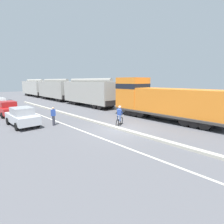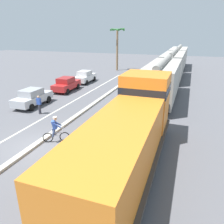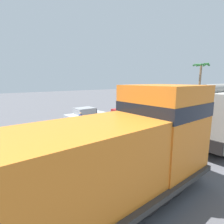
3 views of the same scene
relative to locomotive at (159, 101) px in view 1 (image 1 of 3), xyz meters
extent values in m
plane|color=#56565B|center=(-5.94, -0.22, -1.80)|extent=(120.00, 120.00, 0.00)
cube|color=#B2AD9E|center=(-5.94, 5.78, -1.72)|extent=(0.36, 36.00, 0.16)
cube|color=silver|center=(-8.34, 5.78, -1.79)|extent=(0.14, 36.00, 0.01)
cube|color=orange|center=(0.00, -1.44, 0.10)|extent=(2.70, 9.86, 2.40)
cube|color=orange|center=(0.00, 3.56, 0.65)|extent=(2.80, 2.80, 3.50)
cube|color=black|center=(0.00, 3.56, 1.44)|extent=(2.83, 2.83, 0.56)
cube|color=#383533|center=(0.00, -0.84, -1.10)|extent=(3.10, 11.60, 0.20)
cylinder|color=#4C4947|center=(0.00, -0.84, -1.25)|extent=(1.10, 3.00, 1.10)
cylinder|color=black|center=(0.00, 3.15, -1.30)|extent=(2.40, 1.00, 1.00)
cylinder|color=black|center=(0.00, 2.35, -1.30)|extent=(2.40, 1.00, 1.00)
cylinder|color=black|center=(0.00, 1.55, -1.30)|extent=(2.40, 1.00, 1.00)
cylinder|color=black|center=(0.00, -3.23, -1.30)|extent=(2.40, 1.00, 1.00)
cylinder|color=black|center=(0.00, -4.03, -1.30)|extent=(2.40, 1.00, 1.00)
cylinder|color=black|center=(0.00, -4.83, -1.30)|extent=(2.40, 1.00, 1.00)
cube|color=#A09E96|center=(0.00, 12.16, 0.35)|extent=(2.90, 10.40, 3.10)
cylinder|color=gray|center=(0.00, 12.16, 2.08)|extent=(0.60, 9.88, 0.60)
cube|color=black|center=(0.00, 17.41, -0.85)|extent=(2.61, 0.10, 0.70)
cube|color=black|center=(0.00, 6.91, -0.85)|extent=(2.61, 0.10, 0.70)
cylinder|color=black|center=(0.00, 15.93, -1.35)|extent=(2.46, 0.90, 0.90)
cylinder|color=black|center=(0.00, 14.83, -1.35)|extent=(2.46, 0.90, 0.90)
cylinder|color=black|center=(0.00, 9.48, -1.35)|extent=(2.46, 0.90, 0.90)
cylinder|color=black|center=(0.00, 8.38, -1.35)|extent=(2.46, 0.90, 0.90)
cube|color=#9F9C94|center=(0.00, 23.76, 0.35)|extent=(2.90, 10.40, 3.10)
cylinder|color=gray|center=(0.00, 23.76, 2.08)|extent=(0.60, 9.88, 0.60)
cube|color=black|center=(0.00, 29.01, -0.85)|extent=(2.61, 0.10, 0.70)
cube|color=black|center=(0.00, 18.51, -0.85)|extent=(2.61, 0.10, 0.70)
cylinder|color=black|center=(0.00, 27.53, -1.35)|extent=(2.46, 0.90, 0.90)
cylinder|color=black|center=(0.00, 26.43, -1.35)|extent=(2.46, 0.90, 0.90)
cylinder|color=black|center=(0.00, 21.08, -1.35)|extent=(2.46, 0.90, 0.90)
cylinder|color=black|center=(0.00, 19.98, -1.35)|extent=(2.46, 0.90, 0.90)
cube|color=#AFADA5|center=(0.00, 35.36, 0.35)|extent=(2.90, 10.40, 3.10)
cylinder|color=gray|center=(0.00, 35.36, 2.08)|extent=(0.60, 9.88, 0.60)
cube|color=black|center=(0.00, 40.61, -0.85)|extent=(2.61, 0.10, 0.70)
cube|color=black|center=(0.00, 30.11, -0.85)|extent=(2.61, 0.10, 0.70)
cylinder|color=black|center=(0.00, 39.13, -1.35)|extent=(2.46, 0.90, 0.90)
cylinder|color=black|center=(0.00, 38.03, -1.35)|extent=(2.46, 0.90, 0.90)
cylinder|color=black|center=(0.00, 32.68, -1.35)|extent=(2.46, 0.90, 0.90)
cylinder|color=black|center=(0.00, 31.58, -1.35)|extent=(2.46, 0.90, 0.90)
cube|color=#B7BABF|center=(-11.25, 6.30, -1.13)|extent=(1.76, 4.22, 0.70)
cube|color=#9C9EA2|center=(-11.25, 6.15, -0.48)|extent=(1.53, 1.92, 0.60)
cube|color=#1E232D|center=(-11.26, 7.15, -0.53)|extent=(1.43, 0.14, 0.51)
cylinder|color=black|center=(-12.07, 7.60, -1.48)|extent=(0.23, 0.64, 0.64)
cylinder|color=black|center=(-10.46, 7.62, -1.48)|extent=(0.23, 0.64, 0.64)
cylinder|color=black|center=(-12.04, 4.99, -1.48)|extent=(0.23, 0.64, 0.64)
cylinder|color=black|center=(-10.42, 5.01, -1.48)|extent=(0.23, 0.64, 0.64)
cube|color=red|center=(-11.10, 12.22, -1.13)|extent=(1.82, 4.25, 0.70)
cube|color=maroon|center=(-11.10, 12.07, -0.48)|extent=(1.56, 1.94, 0.60)
cube|color=#1E232D|center=(-11.13, 13.07, -0.53)|extent=(1.43, 0.16, 0.51)
cylinder|color=black|center=(-10.34, 13.55, -1.48)|extent=(0.24, 0.65, 0.64)
cylinder|color=black|center=(-11.87, 10.90, -1.48)|extent=(0.24, 0.65, 0.64)
cylinder|color=black|center=(-10.26, 10.94, -1.48)|extent=(0.24, 0.65, 0.64)
cylinder|color=black|center=(-10.33, 18.48, -1.48)|extent=(0.23, 0.64, 0.64)
cylinder|color=black|center=(-10.28, 15.87, -1.48)|extent=(0.23, 0.64, 0.64)
torus|color=black|center=(-4.54, 0.92, -1.47)|extent=(0.62, 0.34, 0.66)
torus|color=black|center=(-5.49, 0.47, -1.47)|extent=(0.62, 0.34, 0.66)
cylinder|color=silver|center=(-5.01, 0.70, -1.17)|extent=(0.73, 0.38, 0.05)
cylinder|color=silver|center=(-4.92, 0.74, -1.35)|extent=(0.45, 0.25, 0.36)
cylinder|color=silver|center=(-5.21, 0.61, -1.02)|extent=(0.04, 0.04, 0.30)
cylinder|color=silver|center=(-4.61, 0.89, -0.92)|extent=(0.24, 0.45, 0.04)
cylinder|color=#38476B|center=(-5.16, 0.74, -1.12)|extent=(0.33, 0.26, 0.52)
cylinder|color=#38476B|center=(-5.08, 0.56, -1.12)|extent=(0.30, 0.24, 0.52)
cube|color=#2D4CA5|center=(-5.06, 0.68, -0.60)|extent=(0.44, 0.45, 0.57)
sphere|color=tan|center=(-4.99, 0.71, -0.21)|extent=(0.22, 0.22, 0.22)
cylinder|color=white|center=(-4.99, 0.71, -0.11)|extent=(0.22, 0.22, 0.05)
cylinder|color=#2D4CA5|center=(-4.94, 0.91, -0.60)|extent=(0.46, 0.28, 0.36)
cylinder|color=#2D4CA5|center=(-4.81, 0.62, -0.60)|extent=(0.46, 0.28, 0.36)
cylinder|color=#33333D|center=(-9.21, 4.60, -1.37)|extent=(0.22, 0.22, 0.85)
cube|color=#2D4CA5|center=(-9.21, 4.60, -0.67)|extent=(0.34, 0.22, 0.56)
sphere|color=tan|center=(-9.21, 4.60, -0.28)|extent=(0.20, 0.20, 0.20)
camera|label=1|loc=(-15.50, -9.73, 2.06)|focal=28.00mm
camera|label=2|loc=(2.51, -9.83, 4.81)|focal=35.00mm
camera|label=3|loc=(4.31, -2.65, 2.59)|focal=28.00mm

